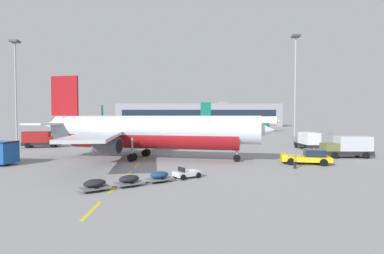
{
  "coord_description": "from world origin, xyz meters",
  "views": [
    {
      "loc": [
        24.14,
        -24.36,
        6.12
      ],
      "look_at": [
        25.11,
        25.09,
        4.34
      ],
      "focal_mm": 28.04,
      "sensor_mm": 36.0,
      "label": 1
    }
  ],
  "objects_px": {
    "apron_light_mast_far": "(295,76)",
    "airliner_foreground": "(149,131)",
    "fuel_service_truck": "(41,139)",
    "pushback_tug": "(307,157)",
    "baggage_train": "(145,178)",
    "catering_truck": "(307,140)",
    "apron_light_mast_near": "(16,79)",
    "ground_crew_worker": "(295,161)",
    "ground_power_truck": "(348,146)",
    "airliner_far_center": "(238,122)",
    "airliner_mid_left": "(98,122)"
  },
  "relations": [
    {
      "from": "apron_light_mast_far",
      "to": "airliner_foreground",
      "type": "bearing_deg",
      "value": -138.62
    },
    {
      "from": "fuel_service_truck",
      "to": "apron_light_mast_far",
      "type": "xyz_separation_m",
      "value": [
        54.24,
        10.69,
        13.92
      ]
    },
    {
      "from": "pushback_tug",
      "to": "baggage_train",
      "type": "distance_m",
      "value": 22.16
    },
    {
      "from": "catering_truck",
      "to": "apron_light_mast_near",
      "type": "xyz_separation_m",
      "value": [
        -61.07,
        13.63,
        12.9
      ]
    },
    {
      "from": "catering_truck",
      "to": "ground_crew_worker",
      "type": "xyz_separation_m",
      "value": [
        -9.81,
        -20.5,
        -0.71
      ]
    },
    {
      "from": "ground_power_truck",
      "to": "apron_light_mast_far",
      "type": "distance_m",
      "value": 29.82
    },
    {
      "from": "catering_truck",
      "to": "apron_light_mast_far",
      "type": "bearing_deg",
      "value": 78.37
    },
    {
      "from": "catering_truck",
      "to": "apron_light_mast_far",
      "type": "distance_m",
      "value": 20.67
    },
    {
      "from": "fuel_service_truck",
      "to": "ground_crew_worker",
      "type": "distance_m",
      "value": 48.21
    },
    {
      "from": "baggage_train",
      "to": "apron_light_mast_near",
      "type": "xyz_separation_m",
      "value": [
        -34.81,
        41.75,
        14.02
      ]
    },
    {
      "from": "pushback_tug",
      "to": "ground_crew_worker",
      "type": "distance_m",
      "value": 4.36
    },
    {
      "from": "airliner_far_center",
      "to": "catering_truck",
      "type": "bearing_deg",
      "value": -88.63
    },
    {
      "from": "airliner_mid_left",
      "to": "apron_light_mast_near",
      "type": "height_order",
      "value": "apron_light_mast_near"
    },
    {
      "from": "airliner_far_center",
      "to": "apron_light_mast_far",
      "type": "distance_m",
      "value": 53.02
    },
    {
      "from": "fuel_service_truck",
      "to": "airliner_mid_left",
      "type": "bearing_deg",
      "value": 97.89
    },
    {
      "from": "pushback_tug",
      "to": "baggage_train",
      "type": "bearing_deg",
      "value": -150.35
    },
    {
      "from": "catering_truck",
      "to": "ground_crew_worker",
      "type": "relative_size",
      "value": 4.23
    },
    {
      "from": "airliner_far_center",
      "to": "catering_truck",
      "type": "distance_m",
      "value": 66.53
    },
    {
      "from": "ground_power_truck",
      "to": "airliner_mid_left",
      "type": "bearing_deg",
      "value": 125.61
    },
    {
      "from": "ground_crew_worker",
      "to": "apron_light_mast_far",
      "type": "height_order",
      "value": "apron_light_mast_far"
    },
    {
      "from": "catering_truck",
      "to": "baggage_train",
      "type": "relative_size",
      "value": 0.67
    },
    {
      "from": "fuel_service_truck",
      "to": "ground_power_truck",
      "type": "xyz_separation_m",
      "value": [
        52.57,
        -15.63,
        0.0
      ]
    },
    {
      "from": "airliner_foreground",
      "to": "pushback_tug",
      "type": "relative_size",
      "value": 5.34
    },
    {
      "from": "fuel_service_truck",
      "to": "baggage_train",
      "type": "distance_m",
      "value": 40.88
    },
    {
      "from": "baggage_train",
      "to": "apron_light_mast_near",
      "type": "relative_size",
      "value": 0.45
    },
    {
      "from": "airliner_far_center",
      "to": "fuel_service_truck",
      "type": "xyz_separation_m",
      "value": [
        -49.56,
        -62.19,
        -2.23
      ]
    },
    {
      "from": "ground_crew_worker",
      "to": "apron_light_mast_near",
      "type": "height_order",
      "value": "apron_light_mast_near"
    },
    {
      "from": "catering_truck",
      "to": "apron_light_mast_near",
      "type": "height_order",
      "value": "apron_light_mast_near"
    },
    {
      "from": "airliner_far_center",
      "to": "apron_light_mast_far",
      "type": "height_order",
      "value": "apron_light_mast_far"
    },
    {
      "from": "airliner_far_center",
      "to": "baggage_train",
      "type": "height_order",
      "value": "airliner_far_center"
    },
    {
      "from": "airliner_foreground",
      "to": "ground_crew_worker",
      "type": "relative_size",
      "value": 20.86
    },
    {
      "from": "pushback_tug",
      "to": "catering_truck",
      "type": "bearing_deg",
      "value": 67.79
    },
    {
      "from": "ground_crew_worker",
      "to": "apron_light_mast_far",
      "type": "xyz_separation_m",
      "value": [
        12.89,
        35.47,
        14.63
      ]
    },
    {
      "from": "airliner_far_center",
      "to": "ground_power_truck",
      "type": "height_order",
      "value": "airliner_far_center"
    },
    {
      "from": "airliner_foreground",
      "to": "baggage_train",
      "type": "xyz_separation_m",
      "value": [
        1.61,
        -15.83,
        -3.42
      ]
    },
    {
      "from": "ground_power_truck",
      "to": "baggage_train",
      "type": "bearing_deg",
      "value": -148.78
    },
    {
      "from": "airliner_far_center",
      "to": "airliner_mid_left",
      "type": "bearing_deg",
      "value": 171.0
    },
    {
      "from": "airliner_foreground",
      "to": "baggage_train",
      "type": "relative_size",
      "value": 3.31
    },
    {
      "from": "airliner_mid_left",
      "to": "baggage_train",
      "type": "xyz_separation_m",
      "value": [
        34.82,
        -104.01,
        -3.19
      ]
    },
    {
      "from": "fuel_service_truck",
      "to": "ground_power_truck",
      "type": "bearing_deg",
      "value": -16.56
    },
    {
      "from": "airliner_foreground",
      "to": "fuel_service_truck",
      "type": "bearing_deg",
      "value": 144.57
    },
    {
      "from": "airliner_foreground",
      "to": "ground_crew_worker",
      "type": "bearing_deg",
      "value": -24.45
    },
    {
      "from": "apron_light_mast_near",
      "to": "apron_light_mast_far",
      "type": "xyz_separation_m",
      "value": [
        64.15,
        1.34,
        1.02
      ]
    },
    {
      "from": "baggage_train",
      "to": "apron_light_mast_near",
      "type": "height_order",
      "value": "apron_light_mast_near"
    },
    {
      "from": "airliner_mid_left",
      "to": "apron_light_mast_near",
      "type": "bearing_deg",
      "value": -89.99
    },
    {
      "from": "airliner_far_center",
      "to": "baggage_train",
      "type": "distance_m",
      "value": 97.81
    },
    {
      "from": "ground_power_truck",
      "to": "apron_light_mast_near",
      "type": "distance_m",
      "value": 68.52
    },
    {
      "from": "airliner_foreground",
      "to": "fuel_service_truck",
      "type": "height_order",
      "value": "airliner_foreground"
    },
    {
      "from": "apron_light_mast_near",
      "to": "catering_truck",
      "type": "bearing_deg",
      "value": -12.58
    },
    {
      "from": "airliner_mid_left",
      "to": "ground_power_truck",
      "type": "height_order",
      "value": "airliner_mid_left"
    }
  ]
}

